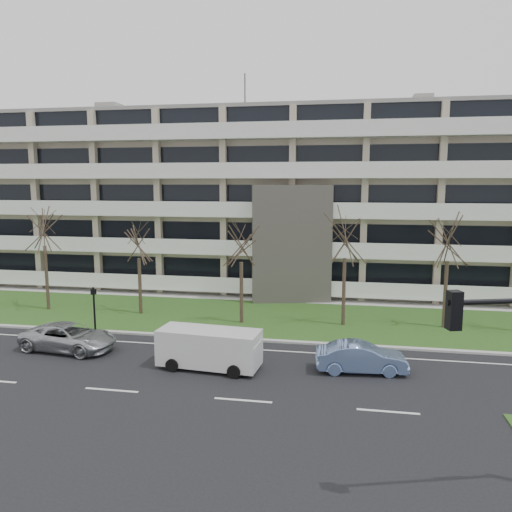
% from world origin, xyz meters
% --- Properties ---
extents(ground, '(160.00, 160.00, 0.00)m').
position_xyz_m(ground, '(0.00, 0.00, 0.00)').
color(ground, black).
rests_on(ground, ground).
extents(grass_verge, '(90.00, 10.00, 0.06)m').
position_xyz_m(grass_verge, '(0.00, 13.00, 0.03)').
color(grass_verge, '#24511B').
rests_on(grass_verge, ground).
extents(curb, '(90.00, 0.35, 0.12)m').
position_xyz_m(curb, '(0.00, 8.00, 0.06)').
color(curb, '#B2B2AD').
rests_on(curb, ground).
extents(sidewalk, '(90.00, 2.00, 0.08)m').
position_xyz_m(sidewalk, '(0.00, 18.50, 0.04)').
color(sidewalk, '#B2B2AD').
rests_on(sidewalk, ground).
extents(lane_edge_line, '(90.00, 0.12, 0.01)m').
position_xyz_m(lane_edge_line, '(0.00, 6.50, 0.01)').
color(lane_edge_line, white).
rests_on(lane_edge_line, ground).
extents(apartment_building, '(60.50, 15.10, 18.75)m').
position_xyz_m(apartment_building, '(-0.01, 25.32, 7.61)').
color(apartment_building, '#B4A78C').
rests_on(apartment_building, ground).
extents(silver_pickup, '(5.53, 3.01, 1.47)m').
position_xyz_m(silver_pickup, '(-10.78, 4.64, 0.73)').
color(silver_pickup, '#AAADB1').
rests_on(silver_pickup, ground).
extents(blue_sedan, '(4.52, 1.93, 1.45)m').
position_xyz_m(blue_sedan, '(5.03, 4.20, 0.73)').
color(blue_sedan, '#7795CF').
rests_on(blue_sedan, ground).
extents(white_van, '(5.21, 2.44, 1.96)m').
position_xyz_m(white_van, '(-2.35, 3.38, 1.17)').
color(white_van, silver).
rests_on(white_van, ground).
extents(pedestrian_signal, '(0.31, 0.26, 2.96)m').
position_xyz_m(pedestrian_signal, '(-10.74, 7.49, 1.88)').
color(pedestrian_signal, black).
rests_on(pedestrian_signal, ground).
extents(tree_1, '(4.18, 4.18, 8.36)m').
position_xyz_m(tree_1, '(-17.04, 12.46, 6.50)').
color(tree_1, '#382B21').
rests_on(tree_1, ground).
extents(tree_2, '(3.54, 3.54, 7.09)m').
position_xyz_m(tree_2, '(-9.93, 12.51, 5.51)').
color(tree_2, '#382B21').
rests_on(tree_2, ground).
extents(tree_3, '(3.63, 3.63, 7.27)m').
position_xyz_m(tree_3, '(-2.46, 11.49, 5.65)').
color(tree_3, '#382B21').
rests_on(tree_3, ground).
extents(tree_4, '(3.94, 3.94, 7.88)m').
position_xyz_m(tree_4, '(4.12, 12.14, 6.13)').
color(tree_4, '#382B21').
rests_on(tree_4, ground).
extents(tree_5, '(3.85, 3.85, 7.70)m').
position_xyz_m(tree_5, '(10.43, 12.68, 5.99)').
color(tree_5, '#382B21').
rests_on(tree_5, ground).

